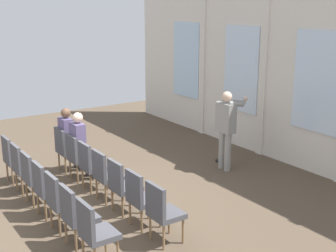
% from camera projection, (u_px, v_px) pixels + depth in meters
% --- Properties ---
extents(ground_plane, '(14.18, 14.18, 0.00)m').
position_uv_depth(ground_plane, '(66.00, 211.00, 7.82)').
color(ground_plane, brown).
extents(rear_partition, '(10.91, 0.14, 4.24)m').
position_uv_depth(rear_partition, '(279.00, 66.00, 9.97)').
color(rear_partition, silver).
rests_on(rear_partition, ground).
extents(speaker, '(0.51, 0.69, 1.68)m').
position_uv_depth(speaker, '(226.00, 125.00, 9.55)').
color(speaker, gray).
rests_on(speaker, ground).
extents(mic_stand, '(0.28, 0.28, 1.55)m').
position_uv_depth(mic_stand, '(222.00, 147.00, 10.21)').
color(mic_stand, black).
rests_on(mic_stand, ground).
extents(chair_r0_c0, '(0.46, 0.44, 0.94)m').
position_uv_depth(chair_r0_c0, '(66.00, 147.00, 9.54)').
color(chair_r0_c0, olive).
rests_on(chair_r0_c0, ground).
extents(audience_r0_c0, '(0.36, 0.39, 1.36)m').
position_uv_depth(audience_r0_c0, '(69.00, 136.00, 9.53)').
color(audience_r0_c0, '#2D2D33').
rests_on(audience_r0_c0, ground).
extents(chair_r0_c1, '(0.46, 0.44, 0.94)m').
position_uv_depth(chair_r0_c1, '(77.00, 155.00, 9.06)').
color(chair_r0_c1, olive).
rests_on(chair_r0_c1, ground).
extents(audience_r0_c1, '(0.36, 0.39, 1.38)m').
position_uv_depth(audience_r0_c1, '(80.00, 143.00, 9.05)').
color(audience_r0_c1, '#2D2D33').
rests_on(audience_r0_c1, ground).
extents(chair_r0_c2, '(0.46, 0.44, 0.94)m').
position_uv_depth(chair_r0_c2, '(90.00, 163.00, 8.58)').
color(chair_r0_c2, olive).
rests_on(chair_r0_c2, ground).
extents(chair_r0_c3, '(0.46, 0.44, 0.94)m').
position_uv_depth(chair_r0_c3, '(105.00, 173.00, 8.10)').
color(chair_r0_c3, olive).
rests_on(chair_r0_c3, ground).
extents(chair_r0_c4, '(0.46, 0.44, 0.94)m').
position_uv_depth(chair_r0_c4, '(122.00, 183.00, 7.62)').
color(chair_r0_c4, olive).
rests_on(chair_r0_c4, ground).
extents(chair_r0_c5, '(0.46, 0.44, 0.94)m').
position_uv_depth(chair_r0_c5, '(141.00, 196.00, 7.14)').
color(chair_r0_c5, olive).
rests_on(chair_r0_c5, ground).
extents(chair_r0_c6, '(0.46, 0.44, 0.94)m').
position_uv_depth(chair_r0_c6, '(162.00, 210.00, 6.66)').
color(chair_r0_c6, olive).
rests_on(chair_r0_c6, ground).
extents(chair_r1_c0, '(0.46, 0.44, 0.94)m').
position_uv_depth(chair_r1_c0, '(13.00, 156.00, 8.96)').
color(chair_r1_c0, olive).
rests_on(chair_r1_c0, ground).
extents(chair_r1_c1, '(0.46, 0.44, 0.94)m').
position_uv_depth(chair_r1_c1, '(23.00, 165.00, 8.48)').
color(chair_r1_c1, olive).
rests_on(chair_r1_c1, ground).
extents(chair_r1_c2, '(0.46, 0.44, 0.94)m').
position_uv_depth(chair_r1_c2, '(34.00, 175.00, 7.99)').
color(chair_r1_c2, olive).
rests_on(chair_r1_c2, ground).
extents(chair_r1_c3, '(0.46, 0.44, 0.94)m').
position_uv_depth(chair_r1_c3, '(46.00, 186.00, 7.51)').
color(chair_r1_c3, olive).
rests_on(chair_r1_c3, ground).
extents(chair_r1_c4, '(0.46, 0.44, 0.94)m').
position_uv_depth(chair_r1_c4, '(60.00, 198.00, 7.03)').
color(chair_r1_c4, olive).
rests_on(chair_r1_c4, ground).
extents(chair_r1_c5, '(0.46, 0.44, 0.94)m').
position_uv_depth(chair_r1_c5, '(76.00, 213.00, 6.55)').
color(chair_r1_c5, olive).
rests_on(chair_r1_c5, ground).
extents(chair_r1_c6, '(0.46, 0.44, 0.94)m').
position_uv_depth(chair_r1_c6, '(94.00, 230.00, 6.07)').
color(chair_r1_c6, olive).
rests_on(chair_r1_c6, ground).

